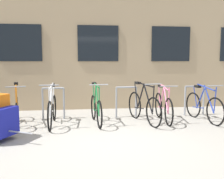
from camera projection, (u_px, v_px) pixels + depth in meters
ground_plane at (109, 138)px, 5.24m from camera, size 42.00×42.00×0.00m
storefront_building at (93, 22)px, 11.06m from camera, size 28.00×6.20×6.44m
bike_rack at (90, 99)px, 7.01m from camera, size 6.61×0.05×0.87m
bicycle_pink at (163, 106)px, 6.74m from camera, size 0.44×1.74×1.00m
bicycle_black at (143, 107)px, 6.57m from camera, size 0.55×1.76×1.06m
bicycle_orange at (17, 110)px, 6.34m from camera, size 0.53×1.66×1.05m
bicycle_white at (52, 109)px, 6.31m from camera, size 0.44×1.77×1.07m
bicycle_blue at (203, 106)px, 6.72m from camera, size 0.44×1.68×1.01m
bicycle_green at (96, 108)px, 6.46m from camera, size 0.44×1.65×1.06m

